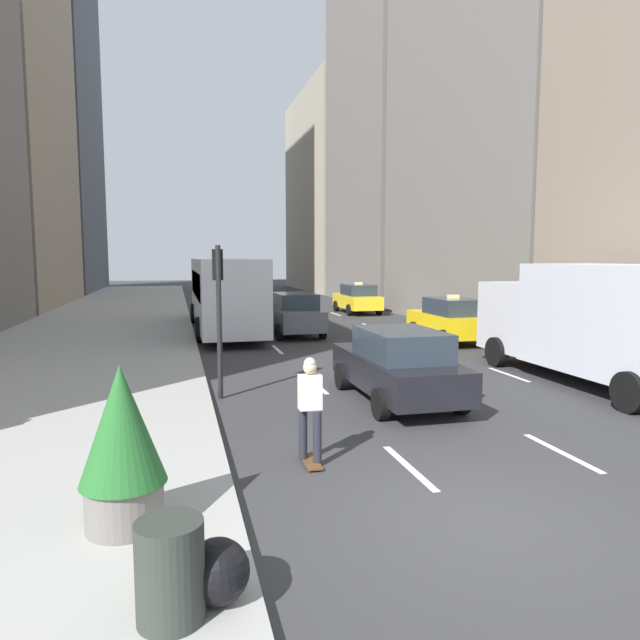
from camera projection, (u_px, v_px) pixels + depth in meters
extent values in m
plane|color=#333335|center=(487.00, 522.00, 7.16)|extent=(160.00, 160.00, 0.00)
cube|color=#9E9E99|center=(115.00, 317.00, 31.45)|extent=(8.00, 66.00, 0.15)
cube|color=white|center=(409.00, 467.00, 9.04)|extent=(0.12, 2.00, 0.01)
cube|color=white|center=(317.00, 385.00, 14.82)|extent=(0.12, 2.00, 0.01)
cube|color=white|center=(277.00, 350.00, 20.60)|extent=(0.12, 2.00, 0.01)
cube|color=white|center=(255.00, 329.00, 26.38)|extent=(0.12, 2.00, 0.01)
cube|color=white|center=(240.00, 316.00, 32.16)|extent=(0.12, 2.00, 0.01)
cube|color=white|center=(230.00, 307.00, 37.94)|extent=(0.12, 2.00, 0.01)
cube|color=white|center=(223.00, 301.00, 43.72)|extent=(0.12, 2.00, 0.01)
cube|color=white|center=(217.00, 296.00, 49.50)|extent=(0.12, 2.00, 0.01)
cube|color=white|center=(213.00, 292.00, 55.28)|extent=(0.12, 2.00, 0.01)
cube|color=white|center=(561.00, 452.00, 9.73)|extent=(0.12, 2.00, 0.01)
cube|color=white|center=(417.00, 380.00, 15.51)|extent=(0.12, 2.00, 0.01)
cube|color=white|center=(351.00, 347.00, 21.29)|extent=(0.12, 2.00, 0.01)
cube|color=white|center=(313.00, 328.00, 27.07)|extent=(0.12, 2.00, 0.01)
cube|color=white|center=(289.00, 315.00, 32.85)|extent=(0.12, 2.00, 0.01)
cube|color=white|center=(272.00, 307.00, 38.63)|extent=(0.12, 2.00, 0.01)
cube|color=white|center=(259.00, 300.00, 44.41)|extent=(0.12, 2.00, 0.01)
cube|color=white|center=(249.00, 295.00, 50.19)|extent=(0.12, 2.00, 0.01)
cube|color=white|center=(242.00, 291.00, 55.97)|extent=(0.12, 2.00, 0.01)
cube|color=white|center=(508.00, 375.00, 16.19)|extent=(0.12, 2.00, 0.01)
cube|color=white|center=(421.00, 344.00, 21.97)|extent=(0.12, 2.00, 0.01)
cube|color=white|center=(369.00, 326.00, 27.75)|extent=(0.12, 2.00, 0.01)
cube|color=white|center=(336.00, 314.00, 33.53)|extent=(0.12, 2.00, 0.01)
cube|color=white|center=(312.00, 306.00, 39.31)|extent=(0.12, 2.00, 0.01)
cube|color=white|center=(294.00, 300.00, 45.09)|extent=(0.12, 2.00, 0.01)
cube|color=white|center=(281.00, 295.00, 50.87)|extent=(0.12, 2.00, 0.01)
cube|color=white|center=(270.00, 291.00, 56.66)|extent=(0.12, 2.00, 0.01)
cube|color=gray|center=(1.00, 10.00, 36.25)|extent=(6.00, 16.17, 37.94)
cube|color=#4C515B|center=(57.00, 91.00, 53.53)|extent=(6.00, 17.71, 37.84)
cube|color=slate|center=(389.00, 48.00, 41.93)|extent=(6.00, 13.65, 37.34)
cube|color=#A89E89|center=(330.00, 193.00, 58.53)|extent=(6.00, 17.45, 19.92)
cube|color=yellow|center=(357.00, 301.00, 34.07)|extent=(1.80, 4.40, 0.76)
cube|color=#28333D|center=(358.00, 290.00, 33.74)|extent=(1.58, 2.29, 0.64)
cube|color=#F2E599|center=(358.00, 283.00, 33.70)|extent=(0.44, 0.20, 0.14)
cylinder|color=black|center=(336.00, 306.00, 35.21)|extent=(0.22, 0.66, 0.66)
cylinder|color=black|center=(364.00, 305.00, 35.65)|extent=(0.22, 0.66, 0.66)
cylinder|color=black|center=(349.00, 310.00, 32.58)|extent=(0.22, 0.66, 0.66)
cylinder|color=black|center=(379.00, 309.00, 33.02)|extent=(0.22, 0.66, 0.66)
cube|color=yellow|center=(449.00, 324.00, 22.61)|extent=(1.80, 4.40, 0.76)
cube|color=#28333D|center=(453.00, 307.00, 22.28)|extent=(1.58, 2.29, 0.64)
cube|color=#F2E599|center=(453.00, 297.00, 22.24)|extent=(0.44, 0.20, 0.14)
cylinder|color=black|center=(414.00, 330.00, 23.75)|extent=(0.22, 0.66, 0.66)
cylinder|color=black|center=(454.00, 328.00, 24.19)|extent=(0.22, 0.66, 0.66)
cylinder|color=black|center=(444.00, 338.00, 21.12)|extent=(0.22, 0.66, 0.66)
cylinder|color=black|center=(488.00, 337.00, 21.56)|extent=(0.22, 0.66, 0.66)
cube|color=black|center=(396.00, 371.00, 13.20)|extent=(1.80, 4.55, 0.72)
cube|color=#28333D|center=(401.00, 344.00, 12.87)|extent=(1.58, 2.36, 0.64)
cylinder|color=black|center=(342.00, 376.00, 14.38)|extent=(0.22, 0.66, 0.66)
cylinder|color=black|center=(408.00, 373.00, 14.82)|extent=(0.22, 0.66, 0.66)
cylinder|color=black|center=(381.00, 404.00, 11.67)|extent=(0.22, 0.66, 0.66)
cylinder|color=black|center=(461.00, 399.00, 12.11)|extent=(0.22, 0.66, 0.66)
cube|color=#565B66|center=(294.00, 317.00, 24.55)|extent=(1.80, 4.77, 0.84)
cube|color=#28333D|center=(295.00, 301.00, 24.20)|extent=(1.58, 2.48, 0.64)
cylinder|color=black|center=(268.00, 324.00, 25.80)|extent=(0.22, 0.66, 0.66)
cylinder|color=black|center=(306.00, 323.00, 26.24)|extent=(0.22, 0.66, 0.66)
cylinder|color=black|center=(279.00, 332.00, 22.96)|extent=(0.22, 0.66, 0.66)
cylinder|color=black|center=(323.00, 331.00, 23.40)|extent=(0.22, 0.66, 0.66)
cube|color=silver|center=(224.00, 291.00, 25.59)|extent=(2.50, 11.60, 2.90)
cube|color=#28333D|center=(215.00, 279.00, 31.10)|extent=(2.30, 0.12, 1.40)
cube|color=#28333D|center=(196.00, 284.00, 25.26)|extent=(0.08, 9.86, 1.10)
cube|color=yellow|center=(215.00, 262.00, 31.00)|extent=(1.50, 0.10, 0.36)
cylinder|color=black|center=(194.00, 313.00, 28.89)|extent=(0.30, 1.00, 1.00)
cylinder|color=black|center=(243.00, 312.00, 29.51)|extent=(0.30, 1.00, 1.00)
cylinder|color=black|center=(199.00, 330.00, 22.36)|extent=(0.30, 1.00, 1.00)
cylinder|color=black|center=(263.00, 328.00, 22.97)|extent=(0.30, 1.00, 1.00)
cube|color=silver|center=(528.00, 317.00, 17.55)|extent=(2.10, 2.40, 2.10)
cube|color=#28333D|center=(507.00, 304.00, 18.62)|extent=(1.90, 0.10, 0.90)
cube|color=silver|center=(635.00, 322.00, 13.47)|extent=(2.30, 6.00, 2.70)
cylinder|color=black|center=(496.00, 352.00, 17.41)|extent=(0.28, 0.90, 0.90)
cylinder|color=black|center=(556.00, 349.00, 17.92)|extent=(0.28, 0.90, 0.90)
cylinder|color=black|center=(630.00, 392.00, 12.18)|extent=(0.28, 0.90, 0.90)
cube|color=brown|center=(310.00, 461.00, 9.19)|extent=(0.24, 0.80, 0.03)
cylinder|color=black|center=(306.00, 457.00, 9.46)|extent=(0.18, 0.05, 0.05)
cylinder|color=black|center=(314.00, 469.00, 8.92)|extent=(0.18, 0.05, 0.05)
cylinder|color=#23232D|center=(303.00, 433.00, 9.24)|extent=(0.14, 0.14, 0.84)
cylinder|color=#23232D|center=(317.00, 437.00, 9.05)|extent=(0.14, 0.14, 0.84)
cube|color=silver|center=(310.00, 392.00, 9.07)|extent=(0.36, 0.22, 0.56)
sphere|color=beige|center=(310.00, 367.00, 9.02)|extent=(0.22, 0.22, 0.22)
sphere|color=#B2AD9E|center=(310.00, 364.00, 9.02)|extent=(0.20, 0.20, 0.20)
cylinder|color=#2D332D|center=(170.00, 571.00, 4.96)|extent=(0.60, 0.60, 0.90)
cylinder|color=slate|center=(125.00, 505.00, 6.69)|extent=(0.90, 0.90, 0.55)
cylinder|color=#382819|center=(124.00, 485.00, 6.66)|extent=(0.83, 0.83, 0.06)
cone|color=#236028|center=(122.00, 424.00, 6.58)|extent=(1.00, 1.00, 1.40)
sphere|color=black|center=(218.00, 571.00, 5.23)|extent=(0.60, 0.60, 0.60)
cylinder|color=black|center=(219.00, 323.00, 13.28)|extent=(0.12, 0.12, 3.60)
cube|color=black|center=(218.00, 265.00, 13.30)|extent=(0.24, 0.20, 0.72)
sphere|color=red|center=(217.00, 255.00, 13.38)|extent=(0.14, 0.14, 0.14)
sphere|color=#4C3F14|center=(217.00, 265.00, 13.41)|extent=(0.14, 0.14, 0.14)
sphere|color=#198C2D|center=(217.00, 274.00, 13.43)|extent=(0.14, 0.14, 0.14)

